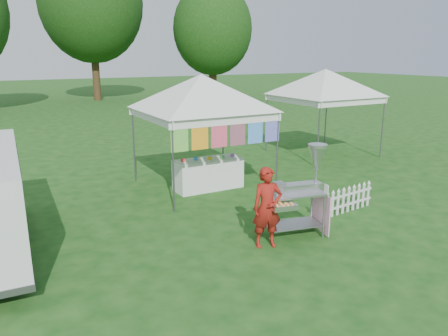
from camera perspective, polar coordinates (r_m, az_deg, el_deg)
ground at (r=9.07m, az=7.13°, el=-8.13°), size 120.00×120.00×0.00m
canopy_main at (r=11.38m, az=-2.99°, el=12.08°), size 4.24×4.24×3.45m
canopy_right at (r=15.74m, az=13.16°, el=12.46°), size 4.24×4.24×3.45m
tree_mid at (r=35.81m, az=-17.00°, el=19.92°), size 7.60×7.60×11.52m
tree_right at (r=32.44m, az=-1.51°, el=17.66°), size 5.60×5.60×8.42m
donut_cart at (r=8.59m, az=10.35°, el=-2.00°), size 1.43×0.89×1.82m
vendor at (r=8.09m, az=5.66°, el=-5.18°), size 0.64×0.51×1.53m
picket_fence at (r=10.26m, az=15.62°, el=-4.13°), size 1.79×0.24×0.56m
display_table at (r=11.62m, az=-2.08°, el=-0.77°), size 1.80×0.70×0.81m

